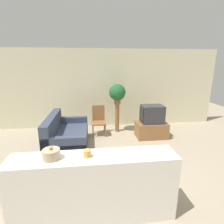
# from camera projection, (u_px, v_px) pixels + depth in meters

# --- Properties ---
(ground_plane) EXTENTS (14.00, 14.00, 0.00)m
(ground_plane) POSITION_uv_depth(u_px,v_px,m) (94.00, 189.00, 3.16)
(ground_plane) COLOR tan
(wall_back) EXTENTS (9.00, 0.06, 2.70)m
(wall_back) POSITION_uv_depth(u_px,v_px,m) (91.00, 89.00, 6.09)
(wall_back) COLOR beige
(wall_back) RESTS_ON ground_plane
(couch) EXTENTS (0.98, 1.69, 0.91)m
(couch) POSITION_uv_depth(u_px,v_px,m) (66.00, 137.00, 4.61)
(couch) COLOR #384256
(couch) RESTS_ON ground_plane
(tv_stand) EXTENTS (0.92, 0.59, 0.47)m
(tv_stand) POSITION_uv_depth(u_px,v_px,m) (151.00, 130.00, 5.38)
(tv_stand) COLOR olive
(tv_stand) RESTS_ON ground_plane
(television) EXTENTS (0.66, 0.48, 0.53)m
(television) POSITION_uv_depth(u_px,v_px,m) (152.00, 114.00, 5.25)
(television) COLOR #333338
(television) RESTS_ON tv_stand
(wooden_chair) EXTENTS (0.44, 0.44, 0.92)m
(wooden_chair) POSITION_uv_depth(u_px,v_px,m) (99.00, 119.00, 5.55)
(wooden_chair) COLOR olive
(wooden_chair) RESTS_ON ground_plane
(plant_stand) EXTENTS (0.14, 0.14, 0.94)m
(plant_stand) POSITION_uv_depth(u_px,v_px,m) (117.00, 118.00, 5.77)
(plant_stand) COLOR olive
(plant_stand) RESTS_ON ground_plane
(potted_plant) EXTENTS (0.53, 0.53, 0.64)m
(potted_plant) POSITION_uv_depth(u_px,v_px,m) (117.00, 93.00, 5.55)
(potted_plant) COLOR #8E5B3D
(potted_plant) RESTS_ON plant_stand
(foreground_counter) EXTENTS (2.29, 0.44, 0.98)m
(foreground_counter) POSITION_uv_depth(u_px,v_px,m) (94.00, 187.00, 2.48)
(foreground_counter) COLOR white
(foreground_counter) RESTS_ON ground_plane
(decorative_bowl) EXTENTS (0.23, 0.23, 0.18)m
(decorative_bowl) POSITION_uv_depth(u_px,v_px,m) (51.00, 154.00, 2.27)
(decorative_bowl) COLOR tan
(decorative_bowl) RESTS_ON foreground_counter
(candle_jar) EXTENTS (0.11, 0.11, 0.10)m
(candle_jar) POSITION_uv_depth(u_px,v_px,m) (87.00, 153.00, 2.33)
(candle_jar) COLOR gold
(candle_jar) RESTS_ON foreground_counter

